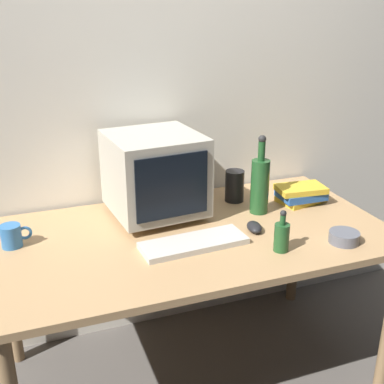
{
  "coord_description": "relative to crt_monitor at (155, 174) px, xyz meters",
  "views": [
    {
      "loc": [
        -0.64,
        -1.73,
        1.63
      ],
      "look_at": [
        0.0,
        0.0,
        0.91
      ],
      "focal_mm": 46.27,
      "sensor_mm": 36.0,
      "label": 1
    }
  ],
  "objects": [
    {
      "name": "bottle_short",
      "position": [
        0.36,
        -0.49,
        -0.13
      ],
      "size": [
        0.06,
        0.06,
        0.17
      ],
      "color": "#1E4C23",
      "rests_on": "desk"
    },
    {
      "name": "ground_plane",
      "position": [
        0.09,
        -0.22,
        -0.92
      ],
      "size": [
        6.0,
        6.0,
        0.0
      ],
      "primitive_type": "plane",
      "color": "#56514C"
    },
    {
      "name": "crt_monitor",
      "position": [
        0.0,
        0.0,
        0.0
      ],
      "size": [
        0.41,
        0.42,
        0.37
      ],
      "color": "#B2AD9E",
      "rests_on": "desk"
    },
    {
      "name": "bottle_tall",
      "position": [
        0.45,
        -0.13,
        -0.06
      ],
      "size": [
        0.08,
        0.08,
        0.36
      ],
      "color": "#1E4C23",
      "rests_on": "desk"
    },
    {
      "name": "keyboard",
      "position": [
        0.05,
        -0.34,
        -0.18
      ],
      "size": [
        0.43,
        0.18,
        0.02
      ],
      "primitive_type": "cube",
      "rotation": [
        0.0,
        0.0,
        0.06
      ],
      "color": "beige",
      "rests_on": "desk"
    },
    {
      "name": "metal_canister",
      "position": [
        0.4,
        0.03,
        -0.12
      ],
      "size": [
        0.09,
        0.09,
        0.15
      ],
      "primitive_type": "cylinder",
      "color": "black",
      "rests_on": "desk"
    },
    {
      "name": "mug",
      "position": [
        -0.61,
        -0.09,
        -0.15
      ],
      "size": [
        0.12,
        0.08,
        0.09
      ],
      "color": "#3370B2",
      "rests_on": "desk"
    },
    {
      "name": "book_stack",
      "position": [
        0.68,
        -0.1,
        -0.15
      ],
      "size": [
        0.25,
        0.18,
        0.09
      ],
      "color": "gold",
      "rests_on": "desk"
    },
    {
      "name": "computer_mouse",
      "position": [
        0.34,
        -0.3,
        -0.17
      ],
      "size": [
        0.08,
        0.11,
        0.04
      ],
      "primitive_type": "ellipsoid",
      "rotation": [
        0.0,
        0.0,
        -0.21
      ],
      "color": "black",
      "rests_on": "desk"
    },
    {
      "name": "desk",
      "position": [
        0.09,
        -0.22,
        -0.27
      ],
      "size": [
        1.63,
        0.88,
        0.73
      ],
      "color": "tan",
      "rests_on": "ground"
    },
    {
      "name": "back_wall",
      "position": [
        0.09,
        0.28,
        0.33
      ],
      "size": [
        4.0,
        0.08,
        2.5
      ],
      "primitive_type": "cube",
      "color": "silver",
      "rests_on": "ground"
    },
    {
      "name": "cd_spindle",
      "position": [
        0.62,
        -0.52,
        -0.17
      ],
      "size": [
        0.12,
        0.12,
        0.04
      ],
      "primitive_type": "cylinder",
      "color": "#595B66",
      "rests_on": "desk"
    }
  ]
}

